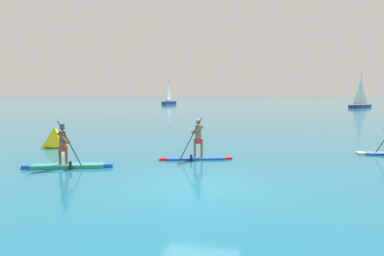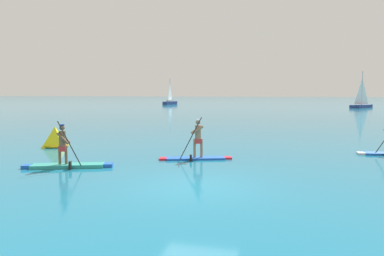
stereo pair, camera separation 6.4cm
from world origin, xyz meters
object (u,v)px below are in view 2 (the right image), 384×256
Objects in this scene: race_marker_buoy at (55,138)px; sailboat_left_horizon at (170,101)px; paddleboarder_mid_center at (196,150)px; sailboat_right_horizon at (361,104)px; paddleboarder_near_left at (67,160)px.

race_marker_buoy is 67.51m from sailboat_left_horizon.
paddleboarder_mid_center is 2.08× the size of race_marker_buoy.
paddleboarder_mid_center is 0.46× the size of sailboat_right_horizon.
paddleboarder_near_left is at bearing -152.15° from sailboat_left_horizon.
paddleboarder_near_left reaches higher than race_marker_buoy.
sailboat_left_horizon reaches higher than race_marker_buoy.
sailboat_right_horizon reaches higher than paddleboarder_mid_center.
race_marker_buoy is 0.25× the size of sailboat_left_horizon.
race_marker_buoy is at bearing -171.27° from sailboat_right_horizon.
sailboat_right_horizon is (39.90, -7.65, -0.13)m from sailboat_left_horizon.
paddleboarder_mid_center is 71.35m from sailboat_left_horizon.
paddleboarder_mid_center is at bearing -148.12° from sailboat_left_horizon.
sailboat_left_horizon is at bearing 102.89° from race_marker_buoy.
sailboat_left_horizon is at bearing 110.99° from sailboat_right_horizon.
paddleboarder_near_left is at bearing -166.69° from sailboat_right_horizon.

